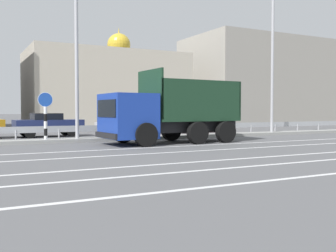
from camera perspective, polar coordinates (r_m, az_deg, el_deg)
name	(u,v)px	position (r m, az deg, el deg)	size (l,w,h in m)	color
ground_plane	(193,141)	(20.28, 3.62, -2.16)	(320.00, 320.00, 0.00)	#565659
lane_strip_0	(191,146)	(17.46, 3.41, -2.87)	(70.68, 0.16, 0.01)	silver
lane_strip_1	(218,150)	(15.76, 7.20, -3.44)	(70.68, 0.16, 0.01)	silver
lane_strip_2	(264,157)	(13.61, 13.78, -4.39)	(70.68, 0.16, 0.01)	silver
lane_strip_3	(298,162)	(12.51, 18.37, -5.03)	(70.68, 0.16, 0.01)	silver
median_island	(174,137)	(22.02, 0.92, -1.57)	(38.87, 1.10, 0.18)	gray
median_guardrail	(167,128)	(22.78, -0.14, -0.23)	(70.68, 0.09, 0.78)	#9EA0A5
dump_truck	(157,117)	(18.56, -1.57, 1.24)	(6.90, 3.00, 3.46)	#19389E
median_road_sign	(45,117)	(19.65, -17.35, 1.32)	(0.71, 0.16, 2.44)	white
street_lamp_1	(77,20)	(20.12, -13.11, 14.74)	(0.71, 2.09, 10.90)	#ADADB2
street_lamp_2	(274,50)	(26.12, 15.11, 10.59)	(0.71, 1.98, 9.83)	#ADADB2
parked_car_4	(48,125)	(24.43, -17.00, 0.21)	(3.96, 1.96, 1.40)	navy
parked_car_5	(127,125)	(26.06, -6.03, 0.19)	(3.87, 2.08, 1.18)	silver
parked_car_6	(199,123)	(28.40, 4.49, 0.43)	(4.33, 2.05, 1.24)	maroon
background_building_1	(106,90)	(40.84, -9.05, 5.22)	(15.32, 9.17, 7.36)	beige
background_building_2	(269,82)	(51.23, 14.50, 6.14)	(20.94, 10.29, 10.16)	gray
church_tower	(119,79)	(55.86, -7.12, 6.83)	(3.60, 3.60, 13.20)	silver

